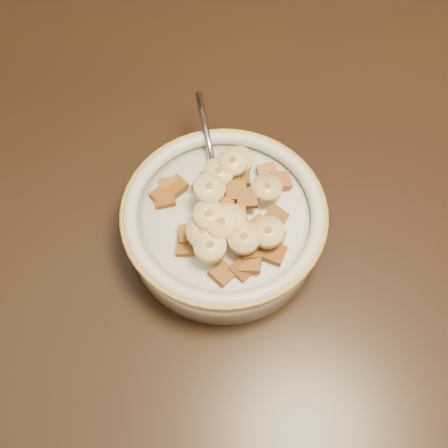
{
  "coord_description": "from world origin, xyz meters",
  "views": [
    {
      "loc": [
        0.09,
        -0.37,
        1.29
      ],
      "look_at": [
        0.1,
        -0.09,
        0.78
      ],
      "focal_mm": 45.0,
      "sensor_mm": 36.0,
      "label": 1
    }
  ],
  "objects_px": {
    "cereal_bowl": "(224,227)",
    "spoon": "(218,187)",
    "table": "(142,180)",
    "chair": "(133,26)"
  },
  "relations": [
    {
      "from": "cereal_bowl",
      "to": "spoon",
      "type": "xyz_separation_m",
      "value": [
        -0.01,
        0.03,
        0.03
      ]
    },
    {
      "from": "cereal_bowl",
      "to": "table",
      "type": "bearing_deg",
      "value": 137.07
    },
    {
      "from": "chair",
      "to": "cereal_bowl",
      "type": "height_order",
      "value": "chair"
    },
    {
      "from": "spoon",
      "to": "chair",
      "type": "bearing_deg",
      "value": -84.64
    },
    {
      "from": "table",
      "to": "cereal_bowl",
      "type": "bearing_deg",
      "value": -43.86
    },
    {
      "from": "table",
      "to": "chair",
      "type": "bearing_deg",
      "value": 97.39
    },
    {
      "from": "table",
      "to": "spoon",
      "type": "xyz_separation_m",
      "value": [
        0.09,
        -0.06,
        0.07
      ]
    },
    {
      "from": "table",
      "to": "cereal_bowl",
      "type": "distance_m",
      "value": 0.14
    },
    {
      "from": "chair",
      "to": "spoon",
      "type": "bearing_deg",
      "value": -82.09
    },
    {
      "from": "chair",
      "to": "cereal_bowl",
      "type": "distance_m",
      "value": 0.73
    }
  ]
}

